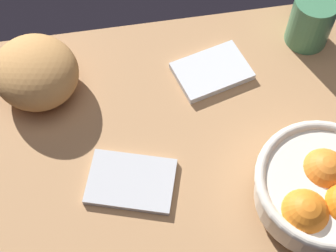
{
  "coord_description": "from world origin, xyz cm",
  "views": [
    {
      "loc": [
        9.94,
        40.24,
        75.4
      ],
      "look_at": [
        2.89,
        -1.2,
        5.0
      ],
      "focal_mm": 54.89,
      "sensor_mm": 36.0,
      "label": 1
    }
  ],
  "objects_px": {
    "napkin_spare": "(212,71)",
    "fruit_bowl": "(322,192)",
    "napkin_folded": "(131,181)",
    "mug": "(310,19)",
    "bread_loaf": "(36,72)"
  },
  "relations": [
    {
      "from": "bread_loaf",
      "to": "napkin_spare",
      "type": "distance_m",
      "value": 0.31
    },
    {
      "from": "bread_loaf",
      "to": "mug",
      "type": "bearing_deg",
      "value": -176.21
    },
    {
      "from": "bread_loaf",
      "to": "mug",
      "type": "height_order",
      "value": "mug"
    },
    {
      "from": "bread_loaf",
      "to": "mug",
      "type": "relative_size",
      "value": 1.26
    },
    {
      "from": "napkin_folded",
      "to": "napkin_spare",
      "type": "distance_m",
      "value": 0.26
    },
    {
      "from": "fruit_bowl",
      "to": "bread_loaf",
      "type": "relative_size",
      "value": 1.31
    },
    {
      "from": "fruit_bowl",
      "to": "napkin_spare",
      "type": "bearing_deg",
      "value": -69.96
    },
    {
      "from": "bread_loaf",
      "to": "napkin_folded",
      "type": "relative_size",
      "value": 1.15
    },
    {
      "from": "napkin_folded",
      "to": "napkin_spare",
      "type": "relative_size",
      "value": 1.05
    },
    {
      "from": "napkin_spare",
      "to": "fruit_bowl",
      "type": "bearing_deg",
      "value": 110.04
    },
    {
      "from": "bread_loaf",
      "to": "napkin_spare",
      "type": "height_order",
      "value": "bread_loaf"
    },
    {
      "from": "napkin_folded",
      "to": "mug",
      "type": "height_order",
      "value": "mug"
    },
    {
      "from": "fruit_bowl",
      "to": "mug",
      "type": "xyz_separation_m",
      "value": [
        -0.09,
        -0.33,
        -0.01
      ]
    },
    {
      "from": "fruit_bowl",
      "to": "napkin_folded",
      "type": "relative_size",
      "value": 1.5
    },
    {
      "from": "bread_loaf",
      "to": "napkin_spare",
      "type": "bearing_deg",
      "value": 176.12
    }
  ]
}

